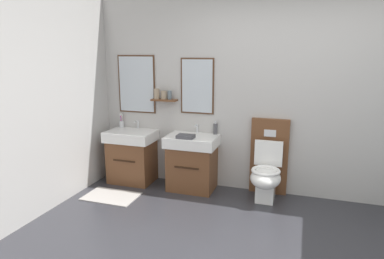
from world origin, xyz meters
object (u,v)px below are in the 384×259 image
at_px(toothbrush_cup, 121,123).
at_px(folded_hand_towel, 186,137).
at_px(toilet, 267,170).
at_px(vanity_sink_left, 132,155).
at_px(soap_dispenser, 215,129).
at_px(vanity_sink_right, 192,161).

bearing_deg(toothbrush_cup, folded_hand_towel, -16.28).
bearing_deg(folded_hand_towel, toilet, 9.19).
height_order(toilet, toothbrush_cup, toilet).
distance_m(vanity_sink_left, soap_dispenser, 1.26).
height_order(vanity_sink_right, toilet, toilet).
relative_size(toothbrush_cup, folded_hand_towel, 0.95).
bearing_deg(vanity_sink_left, soap_dispenser, 8.95).
bearing_deg(vanity_sink_left, toilet, 0.41).
relative_size(vanity_sink_left, vanity_sink_right, 1.00).
xyz_separation_m(vanity_sink_right, toothbrush_cup, (-1.16, 0.17, 0.42)).
xyz_separation_m(vanity_sink_left, toothbrush_cup, (-0.25, 0.17, 0.42)).
distance_m(vanity_sink_right, folded_hand_towel, 0.41).
bearing_deg(vanity_sink_left, folded_hand_towel, -10.04).
height_order(toothbrush_cup, soap_dispenser, toothbrush_cup).
relative_size(vanity_sink_left, folded_hand_towel, 3.38).
distance_m(soap_dispenser, folded_hand_towel, 0.46).
relative_size(vanity_sink_right, folded_hand_towel, 3.38).
bearing_deg(toothbrush_cup, vanity_sink_right, -8.53).
distance_m(vanity_sink_right, toothbrush_cup, 1.25).
xyz_separation_m(vanity_sink_left, soap_dispenser, (1.17, 0.18, 0.43)).
bearing_deg(soap_dispenser, vanity_sink_left, -171.05).
xyz_separation_m(toilet, folded_hand_towel, (-1.03, -0.17, 0.39)).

